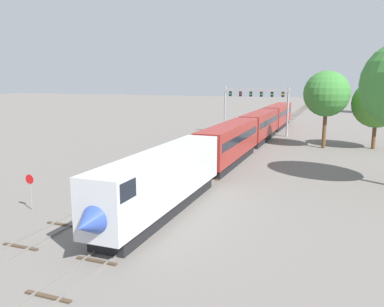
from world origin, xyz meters
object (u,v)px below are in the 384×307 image
(stop_sign, at_px, (30,187))
(trackside_tree_left, at_px, (327,94))
(passenger_train, at_px, (248,132))
(trackside_tree_right, at_px, (377,104))
(signal_gantry, at_px, (256,100))

(stop_sign, xyz_separation_m, trackside_tree_left, (20.22, 37.98, 6.14))
(passenger_train, xyz_separation_m, trackside_tree_right, (17.13, 7.56, 4.00))
(signal_gantry, relative_size, trackside_tree_left, 1.06)
(passenger_train, xyz_separation_m, stop_sign, (-10.00, -32.24, -0.73))
(passenger_train, distance_m, signal_gantry, 16.42)
(trackside_tree_left, bearing_deg, passenger_train, -150.70)
(signal_gantry, xyz_separation_m, stop_sign, (-7.75, -48.05, -4.55))
(passenger_train, relative_size, trackside_tree_left, 6.80)
(passenger_train, height_order, trackside_tree_left, trackside_tree_left)
(stop_sign, bearing_deg, signal_gantry, 80.84)
(passenger_train, height_order, signal_gantry, signal_gantry)
(passenger_train, xyz_separation_m, trackside_tree_left, (10.22, 5.74, 5.40))
(stop_sign, relative_size, trackside_tree_right, 0.29)
(stop_sign, bearing_deg, trackside_tree_right, 55.72)
(passenger_train, bearing_deg, trackside_tree_left, 29.30)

